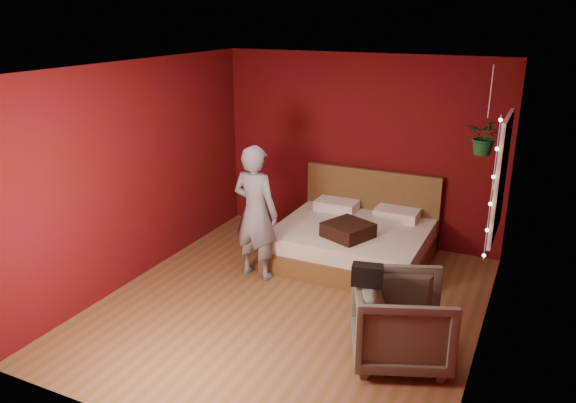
% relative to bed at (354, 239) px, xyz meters
% --- Properties ---
extents(floor, '(4.50, 4.50, 0.00)m').
position_rel_bed_xyz_m(floor, '(-0.23, -1.48, -0.27)').
color(floor, brown).
rests_on(floor, ground).
extents(room_walls, '(4.04, 4.54, 2.62)m').
position_rel_bed_xyz_m(room_walls, '(-0.23, -1.48, 1.41)').
color(room_walls, '#580914').
rests_on(room_walls, ground).
extents(window, '(0.05, 0.97, 1.27)m').
position_rel_bed_xyz_m(window, '(1.73, -0.58, 1.23)').
color(window, white).
rests_on(window, room_walls).
extents(fairy_lights, '(0.04, 0.04, 1.45)m').
position_rel_bed_xyz_m(fairy_lights, '(1.71, -1.10, 1.23)').
color(fairy_lights, silver).
rests_on(fairy_lights, room_walls).
extents(bed, '(1.91, 1.62, 1.05)m').
position_rel_bed_xyz_m(bed, '(0.00, 0.00, 0.00)').
color(bed, brown).
rests_on(bed, ground).
extents(person, '(0.64, 0.46, 1.65)m').
position_rel_bed_xyz_m(person, '(-0.93, -0.98, 0.55)').
color(person, slate).
rests_on(person, ground).
extents(armchair, '(1.14, 1.13, 0.81)m').
position_rel_bed_xyz_m(armchair, '(1.13, -1.96, 0.13)').
color(armchair, '#5C5B48').
rests_on(armchair, ground).
extents(handbag, '(0.29, 0.19, 0.19)m').
position_rel_bed_xyz_m(handbag, '(0.84, -2.17, 0.63)').
color(handbag, black).
rests_on(handbag, armchair).
extents(throw_pillow, '(0.66, 0.66, 0.18)m').
position_rel_bed_xyz_m(throw_pillow, '(0.05, -0.42, 0.29)').
color(throw_pillow, black).
rests_on(throw_pillow, bed).
extents(hanging_plant, '(0.45, 0.42, 0.95)m').
position_rel_bed_xyz_m(hanging_plant, '(1.52, -0.34, 1.58)').
color(hanging_plant, silver).
rests_on(hanging_plant, room_walls).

